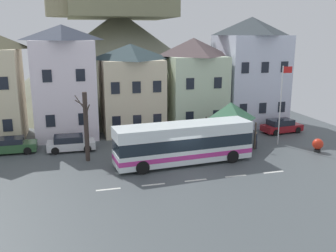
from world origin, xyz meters
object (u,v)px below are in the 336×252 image
Objects in this scene: townhouse_02 at (131,88)px; pedestrian_02 at (232,139)px; townhouse_01 at (65,81)px; hilltop_castle at (119,53)px; pedestrian_01 at (216,141)px; bare_tree_00 at (86,126)px; parked_car_02 at (10,145)px; transit_bus at (184,144)px; public_bench at (242,134)px; townhouse_03 at (193,83)px; bus_shelter at (231,111)px; pedestrian_00 at (247,139)px; parked_car_03 at (281,126)px; parked_car_00 at (218,132)px; parked_car_01 at (71,143)px; pedestrian_03 at (255,140)px; townhouse_04 at (250,71)px; flagpole at (282,100)px; harbour_buoy at (318,144)px.

pedestrian_02 is (7.33, -8.46, -3.50)m from townhouse_02.
townhouse_01 is 19.03m from hilltop_castle.
bare_tree_00 is at bearing 177.02° from pedestrian_01.
pedestrian_02 reaches higher than parked_car_02.
public_bench is at bearing 29.36° from transit_bus.
townhouse_03 is 8.06m from bus_shelter.
parked_car_02 is at bearing 150.02° from transit_bus.
parked_car_03 is at bearing 35.94° from pedestrian_00.
parked_car_00 is at bearing 88.39° from pedestrian_02.
townhouse_01 reaches higher than pedestrian_00.
parked_car_00 reaches higher than parked_car_01.
townhouse_02 is at bearing 136.72° from pedestrian_03.
pedestrian_00 is at bearing -54.78° from bus_shelter.
parked_car_00 is 13.70m from parked_car_01.
bare_tree_00 is (-14.67, -2.49, 2.37)m from public_bench.
hilltop_castle is at bearing 107.37° from townhouse_03.
townhouse_04 is at bearing 40.73° from transit_bus.
public_bench is at bearing -31.30° from townhouse_02.
townhouse_02 is 14.66m from flagpole.
townhouse_01 is at bearing 47.16° from parked_car_02.
townhouse_01 is at bearing 142.57° from pedestrian_01.
pedestrian_03 is at bearing -30.23° from townhouse_01.
bare_tree_00 reaches higher than parked_car_03.
townhouse_04 is 1.63× the size of flagpole.
townhouse_03 is at bearing 179.64° from townhouse_04.
townhouse_03 is 6.90m from parked_car_00.
bus_shelter reaches higher than parked_car_02.
pedestrian_02 is at bearing 158.04° from harbour_buoy.
bus_shelter is 0.97× the size of parked_car_02.
townhouse_02 reaches higher than pedestrian_01.
townhouse_01 is at bearing 150.72° from bus_shelter.
townhouse_04 is 20.96m from parked_car_01.
townhouse_02 is at bearing 22.85° from parked_car_02.
parked_car_03 is (25.79, 0.05, 0.02)m from parked_car_02.
pedestrian_00 is at bearing -108.82° from public_bench.
parked_car_00 is at bearing 107.42° from pedestrian_00.
hilltop_castle reaches higher than bare_tree_00.
bus_shelter is 0.56× the size of flagpole.
bare_tree_00 reaches higher than public_bench.
bus_shelter is 12.63m from bare_tree_00.
transit_bus is 1.54× the size of flagpole.
townhouse_01 is at bearing 148.24° from pedestrian_00.
townhouse_02 is 12.90m from pedestrian_00.
bus_shelter is at bearing 150.41° from harbour_buoy.
parked_car_03 is at bearing 22.37° from bus_shelter.
pedestrian_03 is (-5.18, -4.28, 0.11)m from parked_car_03.
pedestrian_03 is (8.12, -26.54, -6.34)m from hilltop_castle.
flagpole is at bearing -67.50° from hilltop_castle.
bus_shelter is at bearing -44.65° from townhouse_02.
pedestrian_02 is (13.61, -3.19, 0.27)m from parked_car_01.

